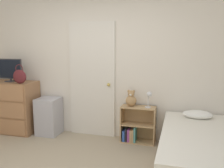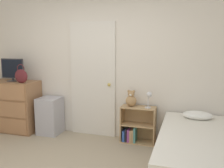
# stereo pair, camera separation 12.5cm
# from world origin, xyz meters

# --- Properties ---
(wall_back) EXTENTS (10.00, 0.06, 2.55)m
(wall_back) POSITION_xyz_m (0.00, 2.00, 1.27)
(wall_back) COLOR silver
(wall_back) RESTS_ON ground_plane
(door_closed) EXTENTS (0.84, 0.09, 2.03)m
(door_closed) POSITION_xyz_m (-0.16, 1.94, 1.02)
(door_closed) COLOR silver
(door_closed) RESTS_ON ground_plane
(dresser) EXTENTS (0.91, 0.49, 0.96)m
(dresser) POSITION_xyz_m (-1.67, 1.70, 0.48)
(dresser) COLOR #996B47
(dresser) RESTS_ON ground_plane
(tv) EXTENTS (0.47, 0.16, 0.42)m
(tv) POSITION_xyz_m (-1.67, 1.70, 1.18)
(tv) COLOR #2D2D33
(tv) RESTS_ON dresser
(handbag) EXTENTS (0.26, 0.10, 0.34)m
(handbag) POSITION_xyz_m (-1.37, 1.54, 1.09)
(handbag) COLOR #591E23
(handbag) RESTS_ON dresser
(storage_bin) EXTENTS (0.39, 0.39, 0.68)m
(storage_bin) POSITION_xyz_m (-0.94, 1.75, 0.34)
(storage_bin) COLOR #ADADB7
(storage_bin) RESTS_ON ground_plane
(bookshelf) EXTENTS (0.58, 0.27, 0.62)m
(bookshelf) POSITION_xyz_m (0.66, 1.82, 0.25)
(bookshelf) COLOR tan
(bookshelf) RESTS_ON ground_plane
(teddy_bear) EXTENTS (0.18, 0.18, 0.28)m
(teddy_bear) POSITION_xyz_m (0.58, 1.81, 0.74)
(teddy_bear) COLOR tan
(teddy_bear) RESTS_ON bookshelf
(desk_lamp) EXTENTS (0.11, 0.11, 0.27)m
(desk_lamp) POSITION_xyz_m (0.88, 1.77, 0.81)
(desk_lamp) COLOR silver
(desk_lamp) RESTS_ON bookshelf
(bed) EXTENTS (0.99, 1.96, 0.65)m
(bed) POSITION_xyz_m (1.63, 0.98, 0.27)
(bed) COLOR brown
(bed) RESTS_ON ground_plane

